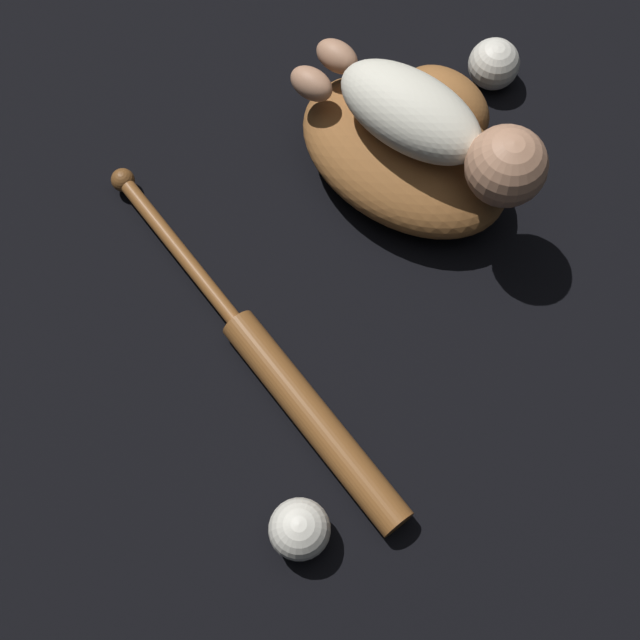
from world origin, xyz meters
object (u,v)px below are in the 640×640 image
baseball_bat (285,383)px  baby_figure (436,127)px  baseball (299,529)px  baseball_spare (494,64)px  baseball_glove (411,147)px

baseball_bat → baby_figure: bearing=79.2°
baby_figure → baseball: baby_figure is taller
baby_figure → baseball_spare: bearing=82.3°
baseball → baseball_glove: bearing=95.9°
baseball → baseball_bat: bearing=118.3°
baseball → baseball_spare: bearing=89.5°
baseball_glove → baseball_bat: baseball_glove is taller
baseball → baseball_spare: (0.01, 0.72, 0.00)m
baseball_glove → baseball_spare: 0.20m
baseball_spare → baseball_bat: bearing=-99.6°
baby_figure → baseball_spare: baby_figure is taller
baby_figure → baseball_bat: baby_figure is taller
baseball_glove → baby_figure: 0.11m
baseball_glove → baseball_spare: size_ratio=4.80×
baby_figure → baseball: bearing=-87.4°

